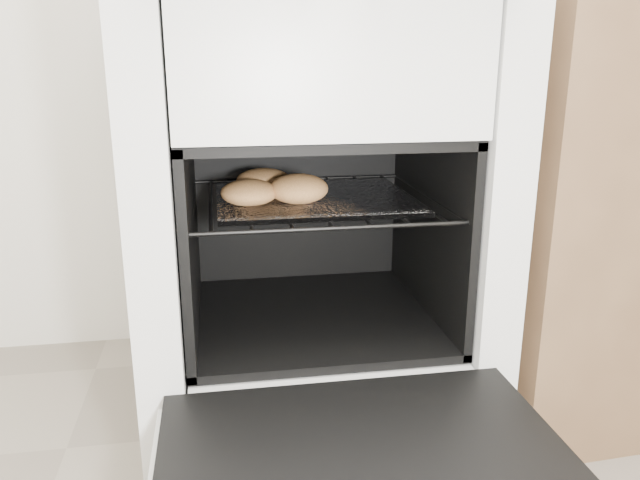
{
  "coord_description": "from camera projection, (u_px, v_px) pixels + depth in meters",
  "views": [
    {
      "loc": [
        -0.34,
        -0.14,
        0.77
      ],
      "look_at": [
        -0.15,
        0.97,
        0.44
      ],
      "focal_mm": 35.0,
      "sensor_mm": 36.0,
      "label": 1
    }
  ],
  "objects": [
    {
      "name": "oven_door",
      "position": [
        368.0,
        474.0,
        0.86
      ],
      "size": [
        0.6,
        0.47,
        0.04
      ],
      "color": "black",
      "rests_on": "stove"
    },
    {
      "name": "oven_rack",
      "position": [
        313.0,
        199.0,
        1.24
      ],
      "size": [
        0.48,
        0.47,
        0.01
      ],
      "color": "black",
      "rests_on": "stove"
    },
    {
      "name": "stove",
      "position": [
        307.0,
        193.0,
        1.31
      ],
      "size": [
        0.67,
        0.74,
        1.02
      ],
      "color": "silver",
      "rests_on": "ground"
    },
    {
      "name": "baked_rolls",
      "position": [
        272.0,
        187.0,
        1.19
      ],
      "size": [
        0.23,
        0.27,
        0.05
      ],
      "color": "tan",
      "rests_on": "foil_sheet"
    },
    {
      "name": "foil_sheet",
      "position": [
        314.0,
        199.0,
        1.22
      ],
      "size": [
        0.38,
        0.33,
        0.01
      ],
      "primitive_type": "cube",
      "color": "silver",
      "rests_on": "oven_rack"
    }
  ]
}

